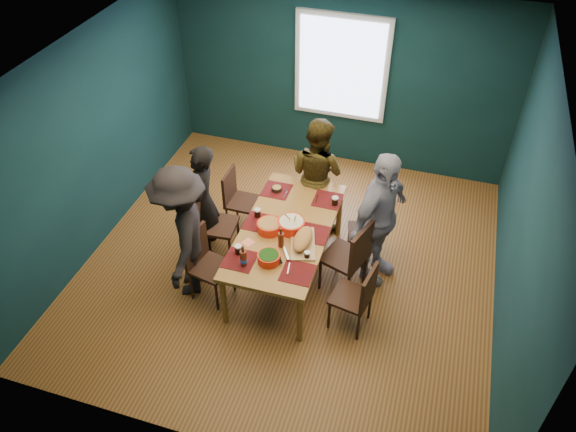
{
  "coord_description": "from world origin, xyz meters",
  "views": [
    {
      "loc": [
        1.47,
        -4.84,
        5.08
      ],
      "look_at": [
        0.03,
        -0.2,
        0.96
      ],
      "focal_mm": 35.0,
      "sensor_mm": 36.0,
      "label": 1
    }
  ],
  "objects_px": {
    "person_far_left": "(203,201)",
    "person_back": "(317,173)",
    "chair_left_mid": "(211,219)",
    "chair_right_far": "(371,227)",
    "person_near_left": "(182,233)",
    "chair_right_near": "(359,294)",
    "chair_left_far": "(237,196)",
    "cutting_board": "(303,240)",
    "dining_table": "(286,233)",
    "chair_left_near": "(204,259)",
    "bowl_dumpling": "(291,225)",
    "bowl_herbs": "(269,258)",
    "chair_right_mid": "(352,254)",
    "person_right": "(379,220)",
    "bowl_salad": "(269,226)"
  },
  "relations": [
    {
      "from": "chair_right_far",
      "to": "chair_left_far",
      "type": "bearing_deg",
      "value": 163.43
    },
    {
      "from": "chair_right_far",
      "to": "chair_right_near",
      "type": "relative_size",
      "value": 0.95
    },
    {
      "from": "chair_left_near",
      "to": "chair_right_near",
      "type": "distance_m",
      "value": 1.81
    },
    {
      "from": "chair_left_far",
      "to": "bowl_dumpling",
      "type": "distance_m",
      "value": 1.23
    },
    {
      "from": "person_far_left",
      "to": "person_right",
      "type": "relative_size",
      "value": 0.87
    },
    {
      "from": "bowl_dumpling",
      "to": "person_far_left",
      "type": "bearing_deg",
      "value": 172.29
    },
    {
      "from": "chair_right_far",
      "to": "person_far_left",
      "type": "relative_size",
      "value": 0.55
    },
    {
      "from": "person_far_left",
      "to": "person_back",
      "type": "xyz_separation_m",
      "value": [
        1.19,
        0.94,
        0.03
      ]
    },
    {
      "from": "chair_left_near",
      "to": "person_far_left",
      "type": "xyz_separation_m",
      "value": [
        -0.3,
        0.71,
        0.23
      ]
    },
    {
      "from": "person_right",
      "to": "bowl_dumpling",
      "type": "height_order",
      "value": "person_right"
    },
    {
      "from": "dining_table",
      "to": "person_far_left",
      "type": "relative_size",
      "value": 1.3
    },
    {
      "from": "person_far_left",
      "to": "bowl_salad",
      "type": "height_order",
      "value": "person_far_left"
    },
    {
      "from": "chair_left_mid",
      "to": "chair_right_far",
      "type": "relative_size",
      "value": 1.12
    },
    {
      "from": "dining_table",
      "to": "bowl_dumpling",
      "type": "bearing_deg",
      "value": -2.65
    },
    {
      "from": "dining_table",
      "to": "chair_left_far",
      "type": "xyz_separation_m",
      "value": [
        -0.9,
        0.69,
        -0.18
      ]
    },
    {
      "from": "chair_left_near",
      "to": "person_right",
      "type": "relative_size",
      "value": 0.52
    },
    {
      "from": "person_back",
      "to": "bowl_dumpling",
      "type": "xyz_separation_m",
      "value": [
        -0.01,
        -1.1,
        0.03
      ]
    },
    {
      "from": "chair_left_mid",
      "to": "chair_left_near",
      "type": "height_order",
      "value": "chair_left_mid"
    },
    {
      "from": "chair_left_mid",
      "to": "bowl_herbs",
      "type": "height_order",
      "value": "chair_left_mid"
    },
    {
      "from": "chair_left_mid",
      "to": "person_far_left",
      "type": "bearing_deg",
      "value": 149.4
    },
    {
      "from": "chair_left_far",
      "to": "person_far_left",
      "type": "relative_size",
      "value": 0.57
    },
    {
      "from": "chair_left_near",
      "to": "chair_right_near",
      "type": "xyz_separation_m",
      "value": [
        1.81,
        0.02,
        -0.02
      ]
    },
    {
      "from": "dining_table",
      "to": "chair_right_mid",
      "type": "distance_m",
      "value": 0.8
    },
    {
      "from": "chair_left_near",
      "to": "person_far_left",
      "type": "distance_m",
      "value": 0.81
    },
    {
      "from": "person_back",
      "to": "person_near_left",
      "type": "height_order",
      "value": "person_near_left"
    },
    {
      "from": "chair_right_near",
      "to": "person_near_left",
      "type": "relative_size",
      "value": 0.52
    },
    {
      "from": "person_right",
      "to": "person_near_left",
      "type": "bearing_deg",
      "value": 136.5
    },
    {
      "from": "chair_left_near",
      "to": "chair_right_near",
      "type": "bearing_deg",
      "value": 12.1
    },
    {
      "from": "chair_left_far",
      "to": "cutting_board",
      "type": "bearing_deg",
      "value": -37.15
    },
    {
      "from": "chair_left_near",
      "to": "chair_right_mid",
      "type": "relative_size",
      "value": 0.92
    },
    {
      "from": "chair_right_far",
      "to": "person_near_left",
      "type": "height_order",
      "value": "person_near_left"
    },
    {
      "from": "chair_left_far",
      "to": "bowl_salad",
      "type": "xyz_separation_m",
      "value": [
        0.72,
        -0.78,
        0.31
      ]
    },
    {
      "from": "chair_right_far",
      "to": "chair_left_near",
      "type": "bearing_deg",
      "value": -160.03
    },
    {
      "from": "person_right",
      "to": "person_back",
      "type": "bearing_deg",
      "value": 74.56
    },
    {
      "from": "bowl_dumpling",
      "to": "bowl_herbs",
      "type": "xyz_separation_m",
      "value": [
        -0.08,
        -0.57,
        -0.01
      ]
    },
    {
      "from": "bowl_dumpling",
      "to": "bowl_herbs",
      "type": "distance_m",
      "value": 0.58
    },
    {
      "from": "chair_right_mid",
      "to": "person_right",
      "type": "xyz_separation_m",
      "value": [
        0.22,
        0.35,
        0.3
      ]
    },
    {
      "from": "person_back",
      "to": "bowl_herbs",
      "type": "distance_m",
      "value": 1.68
    },
    {
      "from": "dining_table",
      "to": "person_back",
      "type": "distance_m",
      "value": 1.11
    },
    {
      "from": "chair_left_mid",
      "to": "chair_right_near",
      "type": "bearing_deg",
      "value": -23.15
    },
    {
      "from": "chair_left_far",
      "to": "cutting_board",
      "type": "height_order",
      "value": "cutting_board"
    },
    {
      "from": "dining_table",
      "to": "chair_right_near",
      "type": "distance_m",
      "value": 1.14
    },
    {
      "from": "person_back",
      "to": "cutting_board",
      "type": "height_order",
      "value": "person_back"
    },
    {
      "from": "chair_right_near",
      "to": "cutting_board",
      "type": "height_order",
      "value": "cutting_board"
    },
    {
      "from": "chair_left_far",
      "to": "chair_right_far",
      "type": "relative_size",
      "value": 1.02
    },
    {
      "from": "person_back",
      "to": "bowl_herbs",
      "type": "relative_size",
      "value": 6.42
    },
    {
      "from": "chair_left_mid",
      "to": "chair_right_near",
      "type": "xyz_separation_m",
      "value": [
        2.0,
        -0.65,
        -0.04
      ]
    },
    {
      "from": "dining_table",
      "to": "chair_right_near",
      "type": "xyz_separation_m",
      "value": [
        0.99,
        -0.54,
        -0.17
      ]
    },
    {
      "from": "person_far_left",
      "to": "person_back",
      "type": "bearing_deg",
      "value": 112.61
    },
    {
      "from": "bowl_salad",
      "to": "person_right",
      "type": "bearing_deg",
      "value": 19.26
    }
  ]
}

